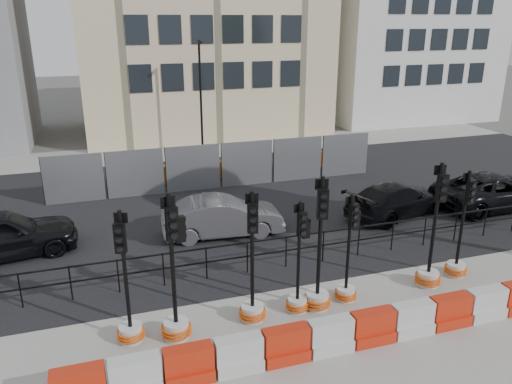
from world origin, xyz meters
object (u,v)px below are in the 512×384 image
object	(u,v)px
traffic_signal_a	(129,316)
traffic_signal_h	(458,255)
car_c	(396,200)
traffic_signal_d	(298,286)

from	to	relation	value
traffic_signal_a	traffic_signal_h	xyz separation A→B (m)	(9.15, 0.26, -0.01)
traffic_signal_a	car_c	world-z (taller)	traffic_signal_a
traffic_signal_h	car_c	xyz separation A→B (m)	(0.97, 4.61, -0.02)
traffic_signal_d	traffic_signal_h	xyz separation A→B (m)	(5.03, 0.30, -0.05)
traffic_signal_h	car_c	bearing A→B (deg)	70.14
traffic_signal_a	car_c	bearing A→B (deg)	45.09
traffic_signal_h	car_c	distance (m)	4.72
traffic_signal_h	car_c	world-z (taller)	traffic_signal_h
traffic_signal_d	car_c	size ratio (longest dim) A/B	0.63
traffic_signal_a	traffic_signal_d	distance (m)	4.11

